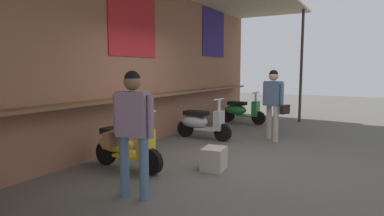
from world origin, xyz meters
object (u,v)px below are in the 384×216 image
at_px(scooter_green, 241,110).
at_px(shopper_with_handbag, 274,98).
at_px(scooter_silver, 200,122).
at_px(shopper_browsing, 132,122).
at_px(merchandise_crate, 214,159).
at_px(scooter_yellow, 123,145).

bearing_deg(scooter_green, shopper_with_handbag, -48.00).
distance_m(scooter_silver, shopper_with_handbag, 1.76).
bearing_deg(shopper_browsing, shopper_with_handbag, 161.36).
distance_m(scooter_silver, scooter_green, 2.60).
bearing_deg(merchandise_crate, shopper_with_handbag, -4.31).
bearing_deg(scooter_silver, shopper_with_handbag, 26.22).
relative_size(scooter_silver, shopper_with_handbag, 0.87).
bearing_deg(scooter_silver, scooter_green, 91.95).
height_order(scooter_silver, shopper_browsing, shopper_browsing).
height_order(scooter_silver, shopper_with_handbag, shopper_with_handbag).
height_order(scooter_silver, scooter_green, same).
height_order(scooter_yellow, shopper_with_handbag, shopper_with_handbag).
height_order(scooter_green, merchandise_crate, scooter_green).
distance_m(scooter_yellow, scooter_silver, 2.67).
bearing_deg(merchandise_crate, scooter_silver, 33.13).
relative_size(scooter_green, shopper_with_handbag, 0.87).
xyz_separation_m(shopper_with_handbag, merchandise_crate, (-2.70, 0.20, -0.79)).
distance_m(shopper_with_handbag, merchandise_crate, 2.82).
xyz_separation_m(scooter_silver, merchandise_crate, (-2.01, -1.31, -0.21)).
height_order(scooter_yellow, scooter_silver, same).
distance_m(scooter_silver, merchandise_crate, 2.41).
bearing_deg(scooter_silver, scooter_yellow, -88.05).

